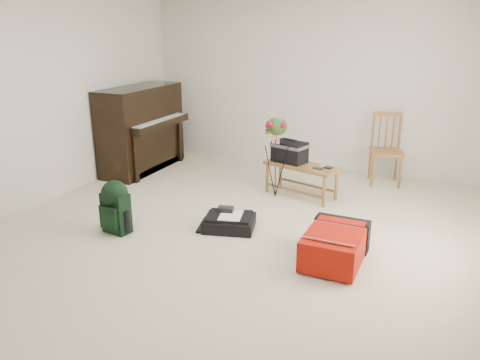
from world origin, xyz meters
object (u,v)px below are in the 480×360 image
at_px(dining_chair, 387,150).
at_px(flower_stand, 276,157).
at_px(red_suitcase, 336,243).
at_px(green_backpack, 115,204).
at_px(piano, 142,130).
at_px(bench, 292,157).
at_px(black_duffel, 229,222).

xyz_separation_m(dining_chair, flower_stand, (-1.21, -1.14, 0.05)).
relative_size(red_suitcase, green_backpack, 1.31).
relative_size(piano, green_backpack, 2.60).
distance_m(bench, red_suitcase, 1.83).
bearing_deg(black_duffel, red_suitcase, -25.46).
height_order(piano, black_duffel, piano).
xyz_separation_m(piano, dining_chair, (3.46, 0.79, -0.12)).
bearing_deg(flower_stand, dining_chair, 49.75).
distance_m(bench, dining_chair, 1.44).
bearing_deg(green_backpack, flower_stand, 64.47).
bearing_deg(green_backpack, bench, 63.37).
bearing_deg(green_backpack, dining_chair, 59.15).
distance_m(dining_chair, black_duffel, 2.67).
xyz_separation_m(piano, flower_stand, (2.26, -0.35, -0.08)).
bearing_deg(black_duffel, dining_chair, 45.36).
height_order(black_duffel, flower_stand, flower_stand).
bearing_deg(green_backpack, red_suitcase, 17.35).
bearing_deg(red_suitcase, green_backpack, -171.02).
height_order(piano, flower_stand, piano).
height_order(red_suitcase, green_backpack, green_backpack).
bearing_deg(bench, flower_stand, -120.16).
xyz_separation_m(green_backpack, flower_stand, (1.18, 1.71, 0.21)).
distance_m(dining_chair, flower_stand, 1.66).
height_order(dining_chair, flower_stand, flower_stand).
xyz_separation_m(bench, black_duffel, (-0.28, -1.30, -0.43)).
height_order(black_duffel, green_backpack, green_backpack).
relative_size(dining_chair, black_duffel, 1.57).
bearing_deg(black_duffel, bench, 63.35).
distance_m(piano, green_backpack, 2.34).
bearing_deg(piano, red_suitcase, -27.30).
height_order(red_suitcase, black_duffel, red_suitcase).
distance_m(piano, red_suitcase, 3.80).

